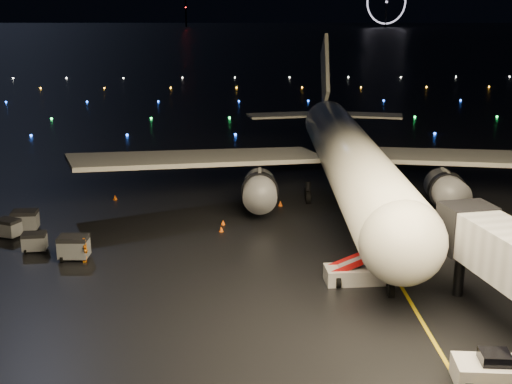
# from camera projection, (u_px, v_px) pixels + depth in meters

# --- Properties ---
(ground) EXTENTS (2000.00, 2000.00, 0.00)m
(ground) POSITION_uv_depth(u_px,v_px,m) (237.00, 48.00, 328.49)
(ground) COLOR black
(ground) RESTS_ON ground
(lane_centre) EXTENTS (0.25, 80.00, 0.02)m
(lane_centre) POSITION_uv_depth(u_px,v_px,m) (372.00, 238.00, 54.73)
(lane_centre) COLOR gold
(lane_centre) RESTS_ON ground
(airliner) EXTENTS (57.03, 54.33, 15.75)m
(airliner) POSITION_uv_depth(u_px,v_px,m) (347.00, 122.00, 64.47)
(airliner) COLOR white
(airliner) RESTS_ON ground
(pushback_tug) EXTENTS (4.15, 2.43, 1.89)m
(pushback_tug) POSITION_uv_depth(u_px,v_px,m) (494.00, 369.00, 32.96)
(pushback_tug) COLOR silver
(pushback_tug) RESTS_ON ground
(belt_loader) EXTENTS (7.48, 2.42, 3.58)m
(belt_loader) POSITION_uv_depth(u_px,v_px,m) (361.00, 258.00, 45.42)
(belt_loader) COLOR silver
(belt_loader) RESTS_ON ground
(crew_c) EXTENTS (0.74, 1.22, 1.95)m
(crew_c) POSITION_uv_depth(u_px,v_px,m) (85.00, 250.00, 49.26)
(crew_c) COLOR orange
(crew_c) RESTS_ON ground
(safety_cone_0) EXTENTS (0.47, 0.47, 0.47)m
(safety_cone_0) POSITION_uv_depth(u_px,v_px,m) (223.00, 222.00, 58.01)
(safety_cone_0) COLOR #FE5D0D
(safety_cone_0) RESTS_ON ground
(safety_cone_1) EXTENTS (0.56, 0.56, 0.53)m
(safety_cone_1) POSITION_uv_depth(u_px,v_px,m) (280.00, 203.00, 63.63)
(safety_cone_1) COLOR #FE5D0D
(safety_cone_1) RESTS_ON ground
(safety_cone_2) EXTENTS (0.53, 0.53, 0.49)m
(safety_cone_2) POSITION_uv_depth(u_px,v_px,m) (221.00, 229.00, 56.20)
(safety_cone_2) COLOR #FE5D0D
(safety_cone_2) RESTS_ON ground
(safety_cone_3) EXTENTS (0.46, 0.46, 0.52)m
(safety_cone_3) POSITION_uv_depth(u_px,v_px,m) (115.00, 197.00, 65.70)
(safety_cone_3) COLOR #FE5D0D
(safety_cone_3) RESTS_ON ground
(ferris_wheel) EXTENTS (49.33, 16.80, 52.00)m
(ferris_wheel) POSITION_uv_depth(u_px,v_px,m) (386.00, 4.00, 729.73)
(ferris_wheel) COLOR black
(ferris_wheel) RESTS_ON ground
(taxiway_lights) EXTENTS (164.00, 92.00, 0.36)m
(taxiway_lights) POSITION_uv_depth(u_px,v_px,m) (236.00, 97.00, 141.88)
(taxiway_lights) COLOR black
(taxiway_lights) RESTS_ON ground
(baggage_cart_0) EXTENTS (2.29, 1.64, 1.90)m
(baggage_cart_0) POSITION_uv_depth(u_px,v_px,m) (74.00, 248.00, 49.78)
(baggage_cart_0) COLOR gray
(baggage_cart_0) RESTS_ON ground
(baggage_cart_1) EXTENTS (2.26, 1.67, 1.83)m
(baggage_cart_1) POSITION_uv_depth(u_px,v_px,m) (25.00, 221.00, 56.33)
(baggage_cart_1) COLOR gray
(baggage_cart_1) RESTS_ON ground
(baggage_cart_2) EXTENTS (2.29, 2.01, 1.62)m
(baggage_cart_2) POSITION_uv_depth(u_px,v_px,m) (8.00, 228.00, 54.65)
(baggage_cart_2) COLOR gray
(baggage_cart_2) RESTS_ON ground
(baggage_cart_3) EXTENTS (1.97, 1.48, 1.56)m
(baggage_cart_3) POSITION_uv_depth(u_px,v_px,m) (35.00, 242.00, 51.47)
(baggage_cart_3) COLOR gray
(baggage_cart_3) RESTS_ON ground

